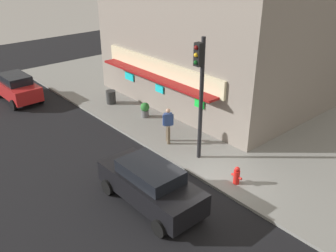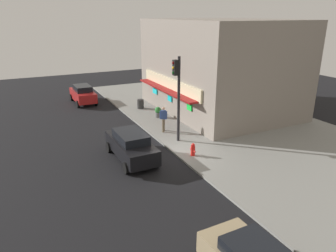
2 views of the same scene
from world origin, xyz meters
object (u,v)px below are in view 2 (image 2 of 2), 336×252
at_px(parked_car_black, 131,145).
at_px(parked_car_red, 83,94).
at_px(potted_plant_by_doorway, 158,112).
at_px(traffic_light, 177,89).
at_px(fire_hydrant, 193,150).
at_px(pedestrian, 163,118).
at_px(trash_can, 141,104).

bearing_deg(parked_car_black, parked_car_red, 179.23).
bearing_deg(potted_plant_by_doorway, traffic_light, -10.77).
height_order(potted_plant_by_doorway, parked_car_black, parked_car_black).
distance_m(traffic_light, potted_plant_by_doorway, 6.10).
height_order(potted_plant_by_doorway, parked_car_red, parked_car_red).
height_order(fire_hydrant, parked_car_red, parked_car_red).
distance_m(traffic_light, fire_hydrant, 4.02).
bearing_deg(pedestrian, potted_plant_by_doorway, 162.25).
bearing_deg(potted_plant_by_doorway, trash_can, -173.73).
xyz_separation_m(pedestrian, parked_car_black, (3.11, -3.57, -0.25)).
relative_size(traffic_light, potted_plant_by_doorway, 6.41).
bearing_deg(parked_car_red, parked_car_black, -0.77).
xyz_separation_m(traffic_light, potted_plant_by_doorway, (-5.18, 0.99, -3.06)).
height_order(trash_can, parked_car_black, parked_car_black).
height_order(pedestrian, parked_car_red, pedestrian).
relative_size(fire_hydrant, trash_can, 0.96).
bearing_deg(pedestrian, parked_car_red, -162.60).
bearing_deg(traffic_light, potted_plant_by_doorway, 169.23).
xyz_separation_m(trash_can, parked_car_black, (9.29, -4.25, 0.34)).
bearing_deg(trash_can, fire_hydrant, -4.79).
xyz_separation_m(traffic_light, parked_car_black, (1.10, -3.60, -2.78)).
xyz_separation_m(fire_hydrant, pedestrian, (-4.50, 0.21, 0.62)).
bearing_deg(pedestrian, traffic_light, 0.83).
distance_m(fire_hydrant, potted_plant_by_doorway, 7.77).
xyz_separation_m(fire_hydrant, parked_car_black, (-1.39, -3.36, 0.37)).
xyz_separation_m(fire_hydrant, trash_can, (-10.68, 0.90, 0.03)).
height_order(pedestrian, parked_car_black, pedestrian).
relative_size(parked_car_black, parked_car_red, 1.10).
bearing_deg(parked_car_red, potted_plant_by_doorway, 30.01).
xyz_separation_m(parked_car_black, parked_car_red, (-13.89, 0.19, 0.00)).
bearing_deg(parked_car_red, pedestrian, 17.40).
height_order(traffic_light, pedestrian, traffic_light).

